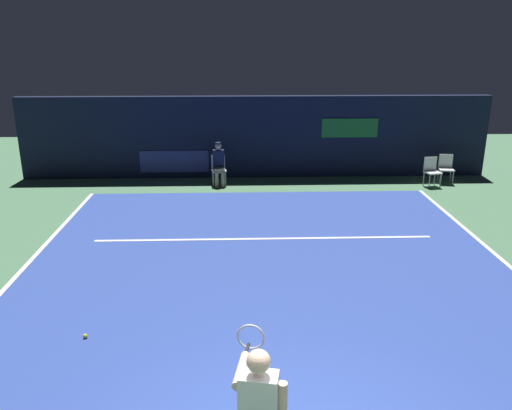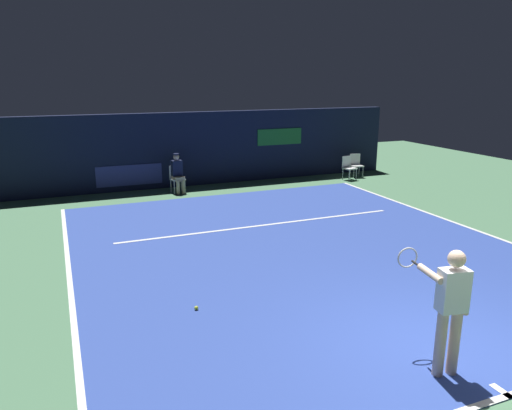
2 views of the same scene
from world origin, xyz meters
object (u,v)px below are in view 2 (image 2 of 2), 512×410
courtside_chair_near (356,164)px  courtside_chair_far (348,166)px  tennis_ball (196,308)px  line_judge_on_chair (177,173)px  tennis_player (450,305)px

courtside_chair_near → courtside_chair_far: bearing=-148.3°
courtside_chair_far → tennis_ball: bearing=-135.2°
line_judge_on_chair → courtside_chair_near: bearing=0.2°
line_judge_on_chair → courtside_chair_far: bearing=-2.9°
line_judge_on_chair → courtside_chair_far: 6.50m
tennis_player → line_judge_on_chair: (-0.77, 11.48, -0.30)m
tennis_player → tennis_ball: size_ratio=25.44×
tennis_player → courtside_chair_near: bearing=61.3°
line_judge_on_chair → courtside_chair_near: 7.07m
courtside_chair_near → tennis_ball: courtside_chair_near is taller
tennis_player → tennis_ball: bearing=130.4°
line_judge_on_chair → tennis_ball: 8.72m
tennis_player → courtside_chair_far: 12.54m
tennis_player → line_judge_on_chair: tennis_player is taller
line_judge_on_chair → courtside_chair_near: line_judge_on_chair is taller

